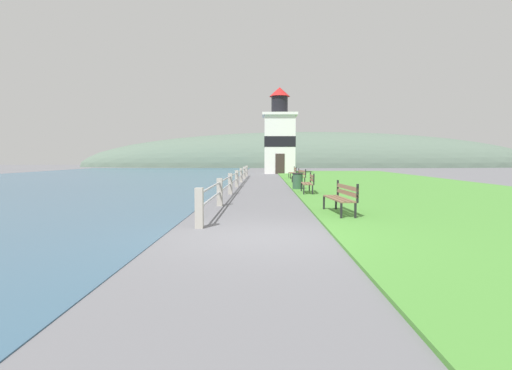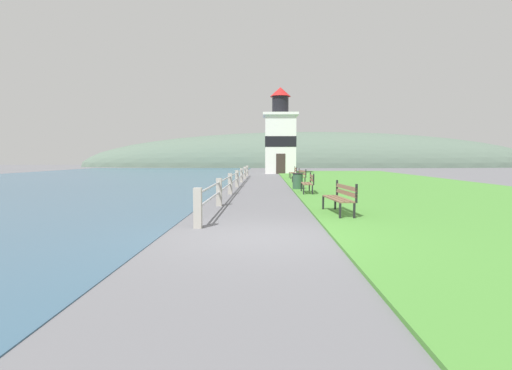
{
  "view_description": "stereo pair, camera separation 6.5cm",
  "coord_description": "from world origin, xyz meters",
  "px_view_note": "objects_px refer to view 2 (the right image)",
  "views": [
    {
      "loc": [
        0.08,
        -8.02,
        1.62
      ],
      "look_at": [
        -0.29,
        11.05,
        0.3
      ],
      "focal_mm": 28.0,
      "sensor_mm": 36.0,
      "label": 1
    },
    {
      "loc": [
        0.15,
        -8.02,
        1.62
      ],
      "look_at": [
        -0.29,
        11.05,
        0.3
      ],
      "focal_mm": 28.0,
      "sensor_mm": 36.0,
      "label": 2
    }
  ],
  "objects_px": {
    "park_bench_near": "(341,196)",
    "lighthouse": "(280,138)",
    "park_bench_by_lighthouse": "(294,172)",
    "park_bench_far": "(300,175)",
    "park_bench_midway": "(309,182)",
    "trash_bin": "(298,182)"
  },
  "relations": [
    {
      "from": "lighthouse",
      "to": "park_bench_by_lighthouse",
      "type": "bearing_deg",
      "value": -86.62
    },
    {
      "from": "park_bench_midway",
      "to": "park_bench_by_lighthouse",
      "type": "bearing_deg",
      "value": -89.3
    },
    {
      "from": "lighthouse",
      "to": "park_bench_midway",
      "type": "bearing_deg",
      "value": -89.02
    },
    {
      "from": "park_bench_midway",
      "to": "park_bench_far",
      "type": "height_order",
      "value": "same"
    },
    {
      "from": "park_bench_far",
      "to": "lighthouse",
      "type": "bearing_deg",
      "value": -95.95
    },
    {
      "from": "park_bench_by_lighthouse",
      "to": "lighthouse",
      "type": "relative_size",
      "value": 0.22
    },
    {
      "from": "park_bench_near",
      "to": "park_bench_midway",
      "type": "height_order",
      "value": "same"
    },
    {
      "from": "park_bench_near",
      "to": "park_bench_by_lighthouse",
      "type": "bearing_deg",
      "value": -95.6
    },
    {
      "from": "park_bench_near",
      "to": "lighthouse",
      "type": "bearing_deg",
      "value": -94.33
    },
    {
      "from": "park_bench_midway",
      "to": "lighthouse",
      "type": "distance_m",
      "value": 23.31
    },
    {
      "from": "park_bench_by_lighthouse",
      "to": "park_bench_far",
      "type": "bearing_deg",
      "value": 89.6
    },
    {
      "from": "park_bench_by_lighthouse",
      "to": "lighthouse",
      "type": "distance_m",
      "value": 11.1
    },
    {
      "from": "park_bench_midway",
      "to": "park_bench_far",
      "type": "xyz_separation_m",
      "value": [
        0.19,
        6.55,
        0.0
      ]
    },
    {
      "from": "lighthouse",
      "to": "trash_bin",
      "type": "relative_size",
      "value": 10.34
    },
    {
      "from": "park_bench_midway",
      "to": "park_bench_by_lighthouse",
      "type": "relative_size",
      "value": 0.9
    },
    {
      "from": "park_bench_near",
      "to": "park_bench_midway",
      "type": "relative_size",
      "value": 1.11
    },
    {
      "from": "park_bench_near",
      "to": "trash_bin",
      "type": "height_order",
      "value": "park_bench_near"
    },
    {
      "from": "park_bench_by_lighthouse",
      "to": "park_bench_midway",
      "type": "bearing_deg",
      "value": 88.94
    },
    {
      "from": "trash_bin",
      "to": "park_bench_by_lighthouse",
      "type": "bearing_deg",
      "value": 87.01
    },
    {
      "from": "park_bench_midway",
      "to": "trash_bin",
      "type": "relative_size",
      "value": 2.03
    },
    {
      "from": "lighthouse",
      "to": "trash_bin",
      "type": "xyz_separation_m",
      "value": [
        0.09,
        -20.91,
        -3.17
      ]
    },
    {
      "from": "park_bench_near",
      "to": "park_bench_midway",
      "type": "bearing_deg",
      "value": -93.84
    }
  ]
}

